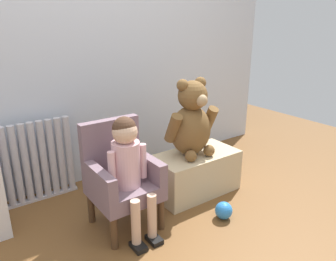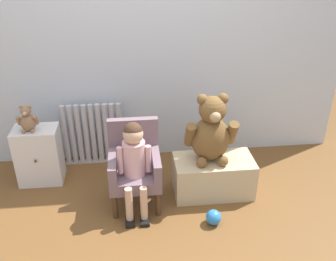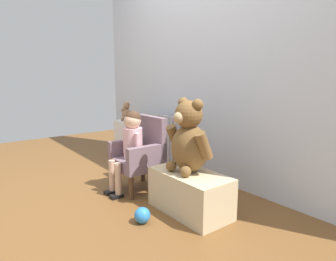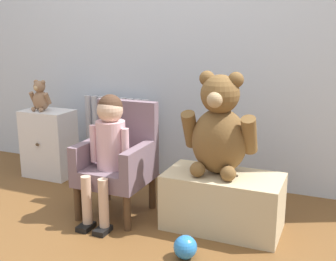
% 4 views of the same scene
% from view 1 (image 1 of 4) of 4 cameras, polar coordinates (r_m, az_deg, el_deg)
% --- Properties ---
extents(back_wall, '(3.80, 0.05, 2.40)m').
position_cam_1_polar(back_wall, '(2.59, -15.57, 16.65)').
color(back_wall, silver).
rests_on(back_wall, ground_plane).
extents(radiator, '(0.56, 0.05, 0.60)m').
position_cam_1_polar(radiator, '(2.54, -22.13, -5.19)').
color(radiator, '#BBB6BD').
rests_on(radiator, ground_plane).
extents(child_armchair, '(0.39, 0.39, 0.68)m').
position_cam_1_polar(child_armchair, '(2.10, -8.27, -7.73)').
color(child_armchair, slate).
rests_on(child_armchair, ground_plane).
extents(child_figure, '(0.25, 0.35, 0.74)m').
position_cam_1_polar(child_figure, '(1.95, -6.97, -5.07)').
color(child_figure, beige).
rests_on(child_figure, ground_plane).
extents(low_bench, '(0.65, 0.34, 0.32)m').
position_cam_1_polar(low_bench, '(2.53, 4.77, -7.33)').
color(low_bench, '#C9B48A').
rests_on(low_bench, ground_plane).
extents(large_teddy_bear, '(0.41, 0.29, 0.57)m').
position_cam_1_polar(large_teddy_bear, '(2.36, 4.11, 1.48)').
color(large_teddy_bear, brown).
rests_on(large_teddy_bear, low_bench).
extents(toy_ball, '(0.12, 0.12, 0.12)m').
position_cam_1_polar(toy_ball, '(2.28, 9.68, -13.56)').
color(toy_ball, '#2C7DCD').
rests_on(toy_ball, ground_plane).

